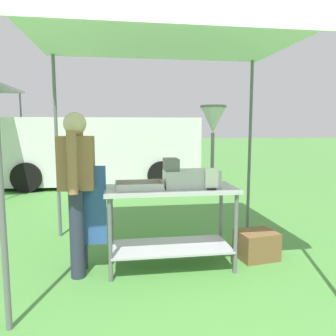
% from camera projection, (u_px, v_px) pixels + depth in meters
% --- Properties ---
extents(ground_plane, '(70.00, 70.00, 0.00)m').
position_uv_depth(ground_plane, '(151.00, 186.00, 8.22)').
color(ground_plane, '#519342').
extents(stall_canopy, '(2.86, 2.29, 2.44)m').
position_uv_depth(stall_canopy, '(169.00, 39.00, 3.25)').
color(stall_canopy, slate).
rests_on(stall_canopy, ground).
extents(donut_cart, '(1.33, 0.59, 0.85)m').
position_uv_depth(donut_cart, '(171.00, 210.00, 3.37)').
color(donut_cart, '#B7B7BC').
rests_on(donut_cart, ground).
extents(donut_tray, '(0.48, 0.31, 0.07)m').
position_uv_depth(donut_tray, '(140.00, 187.00, 3.25)').
color(donut_tray, '#B7B7BC').
rests_on(donut_tray, donut_cart).
extents(donut_fryer, '(0.63, 0.28, 0.83)m').
position_uv_depth(donut_fryer, '(198.00, 157.00, 3.32)').
color(donut_fryer, '#B7B7BC').
rests_on(donut_fryer, donut_cart).
extents(menu_sign, '(0.13, 0.05, 0.22)m').
position_uv_depth(menu_sign, '(212.00, 181.00, 3.21)').
color(menu_sign, black).
rests_on(menu_sign, donut_cart).
extents(vendor, '(0.45, 0.53, 1.61)m').
position_uv_depth(vendor, '(78.00, 185.00, 3.20)').
color(vendor, '#2D3347').
rests_on(vendor, ground).
extents(supply_crate, '(0.46, 0.41, 0.31)m').
position_uv_depth(supply_crate, '(256.00, 245.00, 3.66)').
color(supply_crate, brown).
rests_on(supply_crate, ground).
extents(van_white, '(5.03, 2.29, 1.69)m').
position_uv_depth(van_white, '(100.00, 150.00, 8.38)').
color(van_white, white).
rests_on(van_white, ground).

